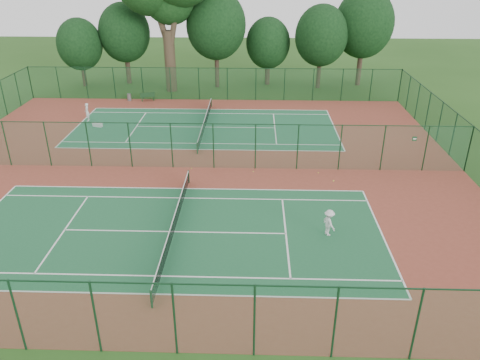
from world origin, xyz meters
The scene contains 19 objects.
ground centered at (0.00, 0.00, 0.00)m, with size 120.00×120.00×0.00m, color #244C18.
red_pad centered at (0.00, 0.00, 0.01)m, with size 40.00×36.00×0.01m, color brown.
court_near centered at (0.00, -9.00, 0.01)m, with size 23.77×10.97×0.01m, color #1C5A34.
court_far centered at (0.00, 9.00, 0.01)m, with size 23.77×10.97×0.01m, color #1E603B.
fence_north centered at (0.00, 18.00, 1.76)m, with size 40.00×0.09×3.50m.
fence_south centered at (0.00, -18.00, 1.76)m, with size 40.00×0.09×3.50m.
fence_east centered at (20.00, 0.00, 1.76)m, with size 0.09×36.00×3.50m.
fence_divider centered at (0.00, 0.00, 1.76)m, with size 40.00×0.09×3.50m.
tennis_net_near centered at (0.00, -9.00, 0.54)m, with size 0.10×12.90×0.97m.
tennis_net_far centered at (0.00, 9.00, 0.54)m, with size 0.10×12.90×0.97m.
player_near centered at (8.79, -9.02, 0.81)m, with size 1.02×0.59×1.58m, color silver.
player_far centered at (-11.38, 10.47, 0.87)m, with size 0.62×0.41×1.71m, color silver.
trash_bin centered at (-9.10, 17.33, 0.39)m, with size 0.43×0.43×0.77m, color slate.
bench centered at (-7.07, 17.31, 0.50)m, with size 1.61×0.89×0.95m.
kit_bag centered at (-9.98, 8.85, 0.18)m, with size 0.91×0.34×0.34m, color silver.
stray_ball_a centered at (4.48, -0.65, 0.04)m, with size 0.07×0.07×0.07m, color #B8DB33.
stray_ball_b centered at (9.22, -0.73, 0.05)m, with size 0.08×0.08×0.08m, color yellow.
stray_ball_c centered at (-0.12, -0.25, 0.05)m, with size 0.07×0.07×0.07m, color #BCD130.
evergreen_row centered at (0.50, 24.25, 0.00)m, with size 39.00×5.00×12.00m, color black, non-canonical shape.
Camera 1 is at (4.51, -31.75, 14.45)m, focal length 35.00 mm.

